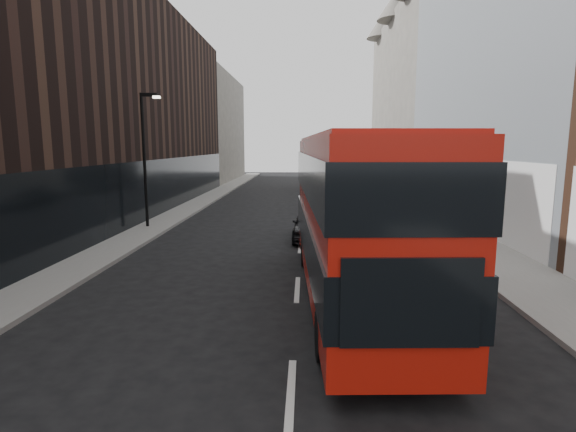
# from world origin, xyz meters

# --- Properties ---
(sidewalk_right) EXTENTS (3.00, 80.00, 0.15)m
(sidewalk_right) POSITION_xyz_m (7.50, 25.00, 0.07)
(sidewalk_right) COLOR slate
(sidewalk_right) RESTS_ON ground
(sidewalk_left) EXTENTS (2.00, 80.00, 0.15)m
(sidewalk_left) POSITION_xyz_m (-8.00, 25.00, 0.07)
(sidewalk_left) COLOR slate
(sidewalk_left) RESTS_ON ground
(building_modern_block) EXTENTS (5.03, 22.00, 20.00)m
(building_modern_block) POSITION_xyz_m (11.47, 21.00, 9.90)
(building_modern_block) COLOR #B0B5BB
(building_modern_block) RESTS_ON ground
(building_victorian) EXTENTS (6.50, 24.00, 21.00)m
(building_victorian) POSITION_xyz_m (11.38, 44.00, 9.66)
(building_victorian) COLOR #646058
(building_victorian) RESTS_ON ground
(building_left_mid) EXTENTS (5.00, 24.00, 14.00)m
(building_left_mid) POSITION_xyz_m (-11.50, 30.00, 7.00)
(building_left_mid) COLOR black
(building_left_mid) RESTS_ON ground
(building_left_far) EXTENTS (5.00, 20.00, 13.00)m
(building_left_far) POSITION_xyz_m (-11.50, 52.00, 6.50)
(building_left_far) COLOR #646058
(building_left_far) RESTS_ON ground
(street_lamp) EXTENTS (1.06, 0.22, 7.00)m
(street_lamp) POSITION_xyz_m (-8.22, 18.00, 4.18)
(street_lamp) COLOR black
(street_lamp) RESTS_ON sidewalk_left
(red_bus) EXTENTS (3.36, 11.85, 4.73)m
(red_bus) POSITION_xyz_m (1.61, 7.14, 2.63)
(red_bus) COLOR #AD140A
(red_bus) RESTS_ON ground
(grey_bus) EXTENTS (3.19, 10.65, 3.40)m
(grey_bus) POSITION_xyz_m (2.39, 39.96, 1.82)
(grey_bus) COLOR black
(grey_bus) RESTS_ON ground
(car_a) EXTENTS (1.81, 4.29, 1.45)m
(car_a) POSITION_xyz_m (0.50, 15.69, 0.72)
(car_a) COLOR black
(car_a) RESTS_ON ground
(car_b) EXTENTS (1.67, 3.81, 1.22)m
(car_b) POSITION_xyz_m (2.14, 20.06, 0.61)
(car_b) COLOR gray
(car_b) RESTS_ON ground
(car_c) EXTENTS (2.38, 5.27, 1.50)m
(car_c) POSITION_xyz_m (1.62, 25.64, 0.75)
(car_c) COLOR black
(car_c) RESTS_ON ground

